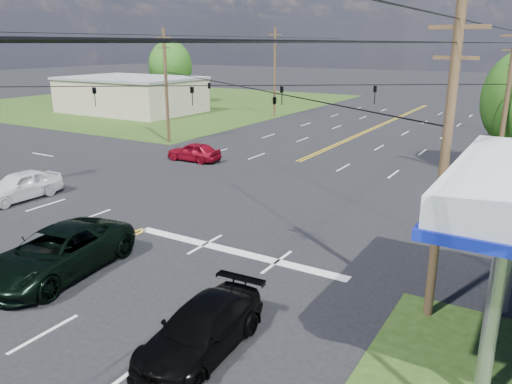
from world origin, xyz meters
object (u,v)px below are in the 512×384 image
Objects in this scene: pole_ne at (506,103)px; pickup_white at (20,186)px; suv_black at (201,329)px; pickup_dkgreen at (57,252)px; retail_nw at (131,96)px; pole_left_far at (275,71)px; tree_far_l at (170,66)px; pole_se at (444,164)px; pole_nw at (166,85)px.

pole_ne reaches higher than pickup_white.
pole_ne is at bearing 74.77° from suv_black.
pickup_dkgreen is 10.82m from pickup_white.
retail_nw is 18.30m from pole_left_far.
pickup_dkgreen is (32.50, -45.06, -4.33)m from tree_far_l.
pole_se and pole_nw have the same top height.
pole_left_far reaches higher than pole_nw.
tree_far_l is (-19.00, 4.00, 0.03)m from pole_left_far.
retail_nw is 52.57m from suv_black.
pole_nw reaches higher than pickup_dkgreen.
pole_ne is 32.20m from pole_left_far.
pole_ne is (43.00, -13.00, 2.92)m from retail_nw.
pickup_dkgreen reaches higher than pickup_white.
pole_nw is 29.83m from tree_far_l.
tree_far_l is at bearing 129.56° from pole_nw.
pole_left_far is (0.00, 19.00, 0.25)m from pole_nw.
pole_nw is at bearing -90.00° from pole_left_far.
suv_black is (21.03, -23.27, -4.22)m from pole_nw.
pickup_dkgreen is (30.50, -35.06, -1.14)m from retail_nw.
pole_left_far reaches higher than pole_se.
tree_far_l is at bearing 152.93° from pole_ne.
pole_ne is 28.16m from pickup_white.
retail_nw is 53.09m from pole_se.
retail_nw is 21.60m from pole_nw.
pole_se reaches higher than tree_far_l.
retail_nw is 1.68× the size of pole_nw.
tree_far_l is (-19.00, 23.00, 0.28)m from pole_nw.
retail_nw is at bearing 163.18° from pole_ne.
pole_left_far is 19.42m from tree_far_l.
retail_nw is at bearing 124.04° from pickup_dkgreen.
tree_far_l is 1.41× the size of pickup_dkgreen.
pole_left_far is 47.43m from suv_black.
pole_se is 13.76m from pickup_dkgreen.
tree_far_l is 55.73m from pickup_dkgreen.
retail_nw is 10.69m from tree_far_l.
tree_far_l is (-45.00, 23.00, 0.28)m from pole_ne.
pole_ne reaches higher than retail_nw.
pole_ne is at bearing -16.82° from retail_nw.
pole_nw is 31.65m from suv_black.
pole_ne is 25.68m from pickup_dkgreen.
pole_se is 1.00× the size of pole_nw.
retail_nw is 2.58× the size of pickup_dkgreen.
suv_black is (7.53, -1.21, -0.17)m from pickup_dkgreen.
tree_far_l reaches higher than suv_black.
pole_se is 1.99× the size of suv_black.
pole_nw reaches higher than tree_far_l.
pickup_dkgreen is at bearing -26.35° from pickup_white.
pole_ne is 2.07× the size of pickup_white.
pickup_white is at bearing -55.09° from retail_nw.
pole_ne is 1.09× the size of tree_far_l.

